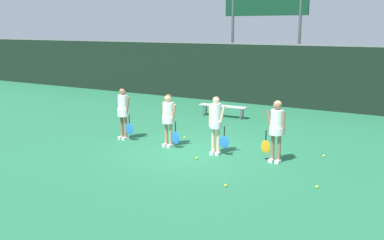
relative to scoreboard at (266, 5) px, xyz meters
name	(u,v)px	position (x,y,z in m)	size (l,w,h in m)	color
ground_plane	(193,150)	(1.67, -9.51, -4.60)	(140.00, 140.00, 0.00)	#216642
fence_windscreen	(289,76)	(1.67, -1.07, -3.16)	(60.00, 0.08, 2.86)	black
scoreboard	(266,5)	(0.00, 0.00, 0.00)	(4.17, 0.15, 5.88)	#515156
bench_courtside	(223,107)	(0.16, -4.63, -4.19)	(2.03, 0.42, 0.47)	#B2B2B7
player_0	(123,109)	(-0.92, -9.54, -3.59)	(0.66, 0.38, 1.70)	#8C664C
player_1	(168,116)	(0.84, -9.57, -3.64)	(0.64, 0.37, 1.62)	tan
player_2	(216,121)	(2.47, -9.58, -3.63)	(0.62, 0.33, 1.69)	beige
player_3	(276,126)	(4.21, -9.44, -3.60)	(0.65, 0.38, 1.69)	#8C664C
tennis_ball_0	(226,185)	(3.93, -11.84, -4.57)	(0.07, 0.07, 0.07)	#CCE033
tennis_ball_1	(184,138)	(0.72, -8.47, -4.57)	(0.06, 0.06, 0.06)	#CCE033
tennis_ball_2	(197,158)	(2.25, -10.28, -4.57)	(0.07, 0.07, 0.07)	#CCE033
tennis_ball_3	(317,187)	(5.74, -10.86, -4.57)	(0.07, 0.07, 0.07)	#CCE033
tennis_ball_4	(125,124)	(-2.33, -7.79, -4.57)	(0.07, 0.07, 0.07)	#CCE033
tennis_ball_5	(324,156)	(5.21, -8.26, -4.57)	(0.07, 0.07, 0.07)	#CCE033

